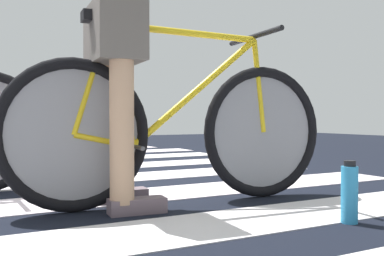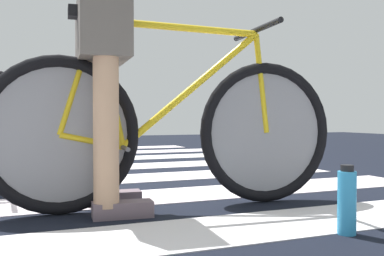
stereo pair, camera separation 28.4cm
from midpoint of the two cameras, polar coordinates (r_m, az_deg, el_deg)
The scene contains 3 objects.
bicycle_1_of_2 at distance 2.19m, azimuth -5.37°, elevation -0.03°, with size 1.73×0.52×0.93m.
cyclist_1_of_2 at distance 2.13m, azimuth -13.43°, elevation 6.52°, with size 0.34×0.43×0.97m.
water_bottle at distance 1.88m, azimuth 16.53°, elevation -8.35°, with size 0.07×0.07×0.26m.
Camera 1 is at (-0.07, -3.06, 0.46)m, focal length 41.73 mm.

